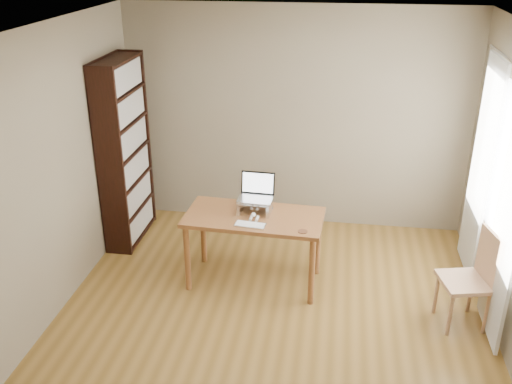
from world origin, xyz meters
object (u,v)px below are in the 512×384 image
(bookshelf, at_px, (125,152))
(keyboard, at_px, (250,225))
(cat, at_px, (257,205))
(laptop, at_px, (256,192))
(desk, at_px, (254,225))
(chair, at_px, (474,277))

(bookshelf, bearing_deg, keyboard, -31.80)
(keyboard, relative_size, cat, 0.65)
(laptop, xyz_separation_m, keyboard, (-0.00, -0.36, -0.18))
(desk, bearing_deg, cat, 84.65)
(keyboard, distance_m, chair, 2.06)
(bookshelf, height_order, desk, bookshelf)
(desk, bearing_deg, laptop, 93.02)
(laptop, bearing_deg, chair, -12.08)
(desk, bearing_deg, chair, -8.35)
(bookshelf, relative_size, cat, 4.42)
(desk, bearing_deg, keyboard, -87.63)
(bookshelf, distance_m, desk, 1.79)
(bookshelf, relative_size, desk, 1.52)
(cat, bearing_deg, keyboard, -92.57)
(desk, height_order, laptop, laptop)
(bookshelf, bearing_deg, desk, -25.61)
(desk, relative_size, cat, 2.91)
(keyboard, bearing_deg, laptop, 95.81)
(cat, bearing_deg, bookshelf, 158.64)
(bookshelf, height_order, laptop, bookshelf)
(chair, bearing_deg, cat, 152.24)
(chair, bearing_deg, keyboard, 161.40)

